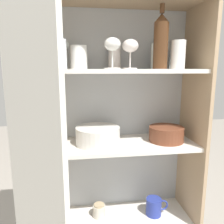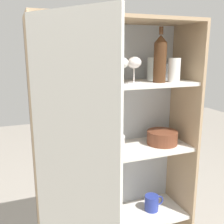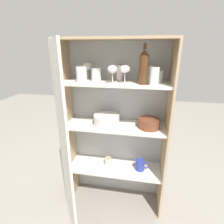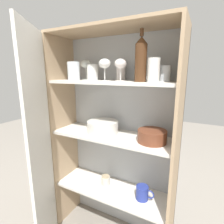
{
  "view_description": "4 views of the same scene",
  "coord_description": "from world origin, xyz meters",
  "px_view_note": "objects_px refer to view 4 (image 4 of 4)",
  "views": [
    {
      "loc": [
        -0.15,
        -0.94,
        1.22
      ],
      "look_at": [
        -0.0,
        0.13,
        1.01
      ],
      "focal_mm": 35.0,
      "sensor_mm": 36.0,
      "label": 1
    },
    {
      "loc": [
        -0.53,
        -1.16,
        1.39
      ],
      "look_at": [
        -0.03,
        0.14,
        1.07
      ],
      "focal_mm": 42.0,
      "sensor_mm": 36.0,
      "label": 2
    },
    {
      "loc": [
        0.22,
        -1.25,
        1.48
      ],
      "look_at": [
        -0.03,
        0.15,
        0.96
      ],
      "focal_mm": 28.0,
      "sensor_mm": 36.0,
      "label": 3
    },
    {
      "loc": [
        0.55,
        -0.91,
        1.28
      ],
      "look_at": [
        -0.01,
        0.16,
        1.01
      ],
      "focal_mm": 28.0,
      "sensor_mm": 36.0,
      "label": 4
    }
  ],
  "objects_px": {
    "mixing_bowl_large": "(152,136)",
    "coffee_mug_primary": "(143,193)",
    "plate_stack_white": "(103,127)",
    "storage_jar": "(106,180)",
    "wine_bottle": "(141,59)"
  },
  "relations": [
    {
      "from": "mixing_bowl_large",
      "to": "coffee_mug_primary",
      "type": "bearing_deg",
      "value": 170.01
    },
    {
      "from": "plate_stack_white",
      "to": "storage_jar",
      "type": "bearing_deg",
      "value": 82.5
    },
    {
      "from": "mixing_bowl_large",
      "to": "storage_jar",
      "type": "height_order",
      "value": "mixing_bowl_large"
    },
    {
      "from": "wine_bottle",
      "to": "mixing_bowl_large",
      "type": "xyz_separation_m",
      "value": [
        0.07,
        0.06,
        -0.47
      ]
    },
    {
      "from": "storage_jar",
      "to": "plate_stack_white",
      "type": "bearing_deg",
      "value": -97.5
    },
    {
      "from": "mixing_bowl_large",
      "to": "storage_jar",
      "type": "xyz_separation_m",
      "value": [
        -0.36,
        0.03,
        -0.45
      ]
    },
    {
      "from": "mixing_bowl_large",
      "to": "storage_jar",
      "type": "relative_size",
      "value": 2.43
    },
    {
      "from": "mixing_bowl_large",
      "to": "coffee_mug_primary",
      "type": "relative_size",
      "value": 1.41
    },
    {
      "from": "plate_stack_white",
      "to": "wine_bottle",
      "type": "bearing_deg",
      "value": -11.78
    },
    {
      "from": "plate_stack_white",
      "to": "mixing_bowl_large",
      "type": "bearing_deg",
      "value": -0.62
    },
    {
      "from": "coffee_mug_primary",
      "to": "storage_jar",
      "type": "xyz_separation_m",
      "value": [
        -0.31,
        0.03,
        -0.01
      ]
    },
    {
      "from": "wine_bottle",
      "to": "coffee_mug_primary",
      "type": "bearing_deg",
      "value": 70.16
    },
    {
      "from": "storage_jar",
      "to": "wine_bottle",
      "type": "bearing_deg",
      "value": -17.58
    },
    {
      "from": "storage_jar",
      "to": "mixing_bowl_large",
      "type": "bearing_deg",
      "value": -5.45
    },
    {
      "from": "coffee_mug_primary",
      "to": "storage_jar",
      "type": "bearing_deg",
      "value": 175.25
    }
  ]
}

